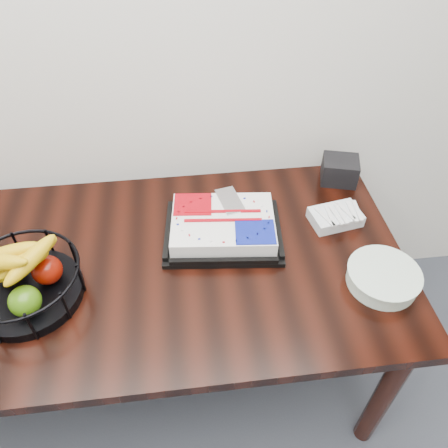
{
  "coord_description": "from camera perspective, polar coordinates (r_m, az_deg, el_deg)",
  "views": [
    {
      "loc": [
        0.18,
        1.03,
        1.86
      ],
      "look_at": [
        0.3,
        2.07,
        0.83
      ],
      "focal_mm": 35.0,
      "sensor_mm": 36.0,
      "label": 1
    }
  ],
  "objects": [
    {
      "name": "table",
      "position": [
        1.55,
        -10.93,
        -7.14
      ],
      "size": [
        1.8,
        0.9,
        0.75
      ],
      "color": "black",
      "rests_on": "ground"
    },
    {
      "name": "cake_tray",
      "position": [
        1.52,
        -0.13,
        -0.32
      ],
      "size": [
        0.43,
        0.36,
        0.08
      ],
      "color": "black",
      "rests_on": "table"
    },
    {
      "name": "fruit_basket",
      "position": [
        1.45,
        -24.82,
        -6.72
      ],
      "size": [
        0.35,
        0.35,
        0.19
      ],
      "color": "black",
      "rests_on": "table"
    },
    {
      "name": "plate_stack",
      "position": [
        1.47,
        20.04,
        -6.57
      ],
      "size": [
        0.23,
        0.23,
        0.06
      ],
      "color": "white",
      "rests_on": "table"
    },
    {
      "name": "fork_bag",
      "position": [
        1.63,
        14.35,
        0.98
      ],
      "size": [
        0.19,
        0.14,
        0.05
      ],
      "color": "silver",
      "rests_on": "table"
    },
    {
      "name": "napkin_box",
      "position": [
        1.81,
        14.86,
        6.83
      ],
      "size": [
        0.16,
        0.15,
        0.1
      ],
      "primitive_type": "cube",
      "rotation": [
        0.0,
        0.0,
        -0.27
      ],
      "color": "black",
      "rests_on": "table"
    }
  ]
}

